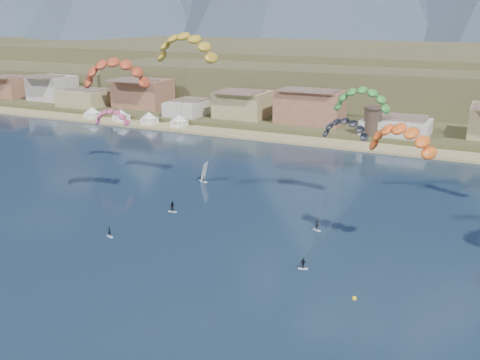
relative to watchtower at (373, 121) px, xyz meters
The scene contains 15 objects.
ground 114.29m from the watchtower, 92.51° to the right, with size 2400.00×2400.00×0.00m, color #0E2032.
beach 11.25m from the watchtower, 122.01° to the right, with size 2200.00×12.00×0.90m.
land 446.07m from the watchtower, 90.64° to the left, with size 2200.00×900.00×4.00m.
foothills 119.77m from the watchtower, 81.65° to the left, with size 940.00×210.00×18.00m.
town 45.73m from the watchtower, 169.92° to the left, with size 400.00×24.00×12.00m.
watchtower is the anchor object (origin of this frame).
beach_tents 81.69m from the watchtower, behind, with size 43.40×6.40×5.00m.
kitesurfer_red 88.99m from the watchtower, 110.50° to the right, with size 13.43×16.86×31.03m.
kitesurfer_yellow 74.41m from the watchtower, 110.59° to the right, with size 13.73×15.24×34.59m.
kitesurfer_orange 82.47m from the watchtower, 75.72° to the right, with size 17.54×14.87×24.42m.
kitesurfer_green 63.14m from the watchtower, 80.88° to the right, with size 11.03×17.07×26.18m.
distant_kite_pink 76.27m from the watchtower, 137.35° to the right, with size 10.09×7.18×15.74m.
distant_kite_dark 58.40m from the watchtower, 83.89° to the right, with size 9.72×6.07×19.01m.
windsurfer 63.23m from the watchtower, 114.34° to the right, with size 2.83×2.98×4.64m.
buoy 97.11m from the watchtower, 79.14° to the right, with size 0.64×0.64×0.64m.
Camera 1 is at (36.69, -45.10, 36.30)m, focal length 39.86 mm.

